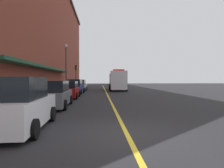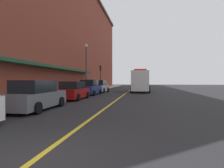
{
  "view_description": "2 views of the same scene",
  "coord_description": "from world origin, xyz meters",
  "px_view_note": "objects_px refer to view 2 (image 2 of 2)",
  "views": [
    {
      "loc": [
        -0.91,
        -6.5,
        1.84
      ],
      "look_at": [
        1.28,
        28.32,
        1.0
      ],
      "focal_mm": 31.31,
      "sensor_mm": 36.0,
      "label": 1
    },
    {
      "loc": [
        2.33,
        -3.66,
        1.73
      ],
      "look_at": [
        -2.96,
        28.48,
        1.14
      ],
      "focal_mm": 30.37,
      "sensor_mm": 36.0,
      "label": 2
    }
  ],
  "objects_px": {
    "parked_car_3": "(90,88)",
    "box_truck": "(141,81)",
    "parked_car_4": "(100,87)",
    "parking_meter_1": "(69,87)",
    "parked_car_2": "(73,91)",
    "parked_car_1": "(36,96)",
    "street_lamp_left": "(86,62)",
    "parking_meter_0": "(85,86)",
    "traffic_light_near": "(101,73)"
  },
  "relations": [
    {
      "from": "parked_car_1",
      "to": "traffic_light_near",
      "type": "relative_size",
      "value": 1.13
    },
    {
      "from": "parked_car_2",
      "to": "traffic_light_near",
      "type": "height_order",
      "value": "traffic_light_near"
    },
    {
      "from": "parked_car_3",
      "to": "parking_meter_1",
      "type": "relative_size",
      "value": 3.34
    },
    {
      "from": "parked_car_2",
      "to": "parking_meter_0",
      "type": "bearing_deg",
      "value": 9.53
    },
    {
      "from": "parked_car_1",
      "to": "parked_car_3",
      "type": "relative_size",
      "value": 1.1
    },
    {
      "from": "parked_car_2",
      "to": "parked_car_3",
      "type": "height_order",
      "value": "parked_car_3"
    },
    {
      "from": "parked_car_1",
      "to": "box_truck",
      "type": "xyz_separation_m",
      "value": [
        5.94,
        19.46,
        0.78
      ]
    },
    {
      "from": "parked_car_3",
      "to": "box_truck",
      "type": "relative_size",
      "value": 0.49
    },
    {
      "from": "parking_meter_1",
      "to": "parked_car_2",
      "type": "bearing_deg",
      "value": -59.77
    },
    {
      "from": "traffic_light_near",
      "to": "box_truck",
      "type": "bearing_deg",
      "value": -27.27
    },
    {
      "from": "parked_car_3",
      "to": "box_truck",
      "type": "distance_m",
      "value": 9.72
    },
    {
      "from": "traffic_light_near",
      "to": "parked_car_4",
      "type": "bearing_deg",
      "value": -78.05
    },
    {
      "from": "parking_meter_0",
      "to": "street_lamp_left",
      "type": "xyz_separation_m",
      "value": [
        -0.6,
        2.54,
        3.34
      ]
    },
    {
      "from": "parked_car_4",
      "to": "parking_meter_1",
      "type": "distance_m",
      "value": 8.66
    },
    {
      "from": "parked_car_2",
      "to": "street_lamp_left",
      "type": "distance_m",
      "value": 11.18
    },
    {
      "from": "parked_car_4",
      "to": "parking_meter_0",
      "type": "distance_m",
      "value": 3.35
    },
    {
      "from": "parking_meter_0",
      "to": "street_lamp_left",
      "type": "height_order",
      "value": "street_lamp_left"
    },
    {
      "from": "parked_car_1",
      "to": "traffic_light_near",
      "type": "distance_m",
      "value": 23.39
    },
    {
      "from": "parked_car_4",
      "to": "parking_meter_1",
      "type": "xyz_separation_m",
      "value": [
        -1.36,
        -8.55,
        0.23
      ]
    },
    {
      "from": "parked_car_2",
      "to": "parked_car_4",
      "type": "distance_m",
      "value": 10.91
    },
    {
      "from": "parked_car_2",
      "to": "traffic_light_near",
      "type": "distance_m",
      "value": 17.25
    },
    {
      "from": "parking_meter_1",
      "to": "street_lamp_left",
      "type": "relative_size",
      "value": 0.19
    },
    {
      "from": "parked_car_4",
      "to": "traffic_light_near",
      "type": "xyz_separation_m",
      "value": [
        -1.3,
        6.12,
        2.32
      ]
    },
    {
      "from": "parked_car_4",
      "to": "traffic_light_near",
      "type": "height_order",
      "value": "traffic_light_near"
    },
    {
      "from": "parked_car_3",
      "to": "street_lamp_left",
      "type": "height_order",
      "value": "street_lamp_left"
    },
    {
      "from": "box_truck",
      "to": "parking_meter_0",
      "type": "distance_m",
      "value": 9.17
    },
    {
      "from": "parked_car_2",
      "to": "parked_car_3",
      "type": "bearing_deg",
      "value": 0.06
    },
    {
      "from": "parking_meter_1",
      "to": "street_lamp_left",
      "type": "bearing_deg",
      "value": 94.27
    },
    {
      "from": "parking_meter_1",
      "to": "traffic_light_near",
      "type": "bearing_deg",
      "value": 89.76
    },
    {
      "from": "parked_car_3",
      "to": "traffic_light_near",
      "type": "distance_m",
      "value": 11.64
    },
    {
      "from": "street_lamp_left",
      "to": "parking_meter_0",
      "type": "bearing_deg",
      "value": -76.7
    },
    {
      "from": "parked_car_4",
      "to": "parking_meter_1",
      "type": "relative_size",
      "value": 3.28
    },
    {
      "from": "parked_car_3",
      "to": "box_truck",
      "type": "xyz_separation_m",
      "value": [
        6.05,
        7.57,
        0.74
      ]
    },
    {
      "from": "parked_car_1",
      "to": "parked_car_2",
      "type": "relative_size",
      "value": 1.09
    },
    {
      "from": "parking_meter_1",
      "to": "box_truck",
      "type": "bearing_deg",
      "value": 55.9
    },
    {
      "from": "parked_car_4",
      "to": "parking_meter_0",
      "type": "relative_size",
      "value": 3.28
    },
    {
      "from": "parked_car_3",
      "to": "parking_meter_0",
      "type": "distance_m",
      "value": 2.55
    },
    {
      "from": "parked_car_1",
      "to": "street_lamp_left",
      "type": "height_order",
      "value": "street_lamp_left"
    },
    {
      "from": "parking_meter_1",
      "to": "traffic_light_near",
      "type": "height_order",
      "value": "traffic_light_near"
    },
    {
      "from": "parking_meter_0",
      "to": "traffic_light_near",
      "type": "distance_m",
      "value": 9.42
    },
    {
      "from": "parked_car_4",
      "to": "parking_meter_1",
      "type": "height_order",
      "value": "parked_car_4"
    },
    {
      "from": "parked_car_4",
      "to": "parked_car_1",
      "type": "bearing_deg",
      "value": -177.72
    },
    {
      "from": "parked_car_4",
      "to": "traffic_light_near",
      "type": "bearing_deg",
      "value": 13.93
    },
    {
      "from": "parked_car_3",
      "to": "parked_car_4",
      "type": "distance_m",
      "value": 5.22
    },
    {
      "from": "parked_car_2",
      "to": "parking_meter_1",
      "type": "relative_size",
      "value": 3.36
    },
    {
      "from": "parked_car_4",
      "to": "parked_car_3",
      "type": "bearing_deg",
      "value": -178.33
    },
    {
      "from": "street_lamp_left",
      "to": "traffic_light_near",
      "type": "distance_m",
      "value": 6.79
    },
    {
      "from": "parked_car_2",
      "to": "parked_car_4",
      "type": "height_order",
      "value": "parked_car_4"
    },
    {
      "from": "parked_car_2",
      "to": "parked_car_3",
      "type": "xyz_separation_m",
      "value": [
        -0.04,
        5.69,
        0.08
      ]
    },
    {
      "from": "box_truck",
      "to": "street_lamp_left",
      "type": "xyz_separation_m",
      "value": [
        -7.98,
        -2.87,
        2.8
      ]
    }
  ]
}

